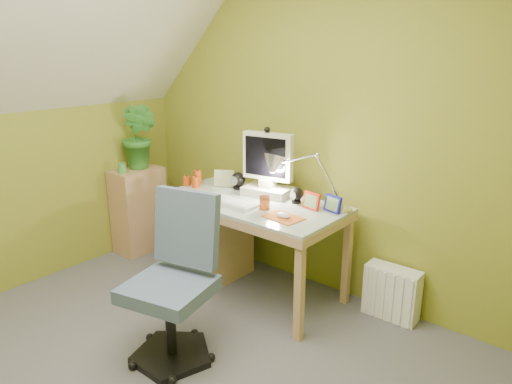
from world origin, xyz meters
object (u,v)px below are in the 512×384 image
Objects in this scene: side_ledge at (139,210)px; potted_plant at (139,136)px; task_chair at (168,288)px; radiator at (392,293)px; desk at (252,247)px; desk_lamp at (321,168)px; monitor at (268,161)px.

side_ledge is 0.65m from potted_plant.
potted_plant is (0.01, 0.05, 0.65)m from side_ledge.
task_chair is 1.49m from radiator.
desk is 1.78× the size of side_ledge.
desk_lamp is 0.74× the size of side_ledge.
desk_lamp is (0.45, 0.18, 0.63)m from desk.
desk_lamp is at bearing 7.68° from side_ledge.
side_ledge is 2.07× the size of radiator.
desk is 1.44× the size of task_chair.
task_chair is (-0.29, -1.09, -0.52)m from desk_lamp.
desk is 1.02m from radiator.
desk is 3.69× the size of radiator.
monitor is 0.56× the size of task_chair.
desk_lamp is (0.45, 0.00, 0.02)m from monitor.
task_chair is (0.16, -1.09, -0.50)m from monitor.
desk is 1.41m from potted_plant.
desk_lamp is 0.95m from radiator.
monitor reaches higher than task_chair.
task_chair is (0.16, -0.91, 0.10)m from desk.
radiator is at bearing 6.40° from desk_lamp.
side_ledge is (-1.71, -0.23, -0.61)m from desk_lamp.
potted_plant is at bearing -172.81° from radiator.
desk is at bearing 86.47° from task_chair.
monitor is 1.43× the size of radiator.
side_ledge is at bearing -177.43° from desk.
side_ledge is 1.32× the size of potted_plant.
monitor is 1.21m from task_chair.
desk_lamp is at bearing 6.08° from potted_plant.
potted_plant reaches higher than side_ledge.
side_ledge is at bearing 135.53° from task_chair.
desk is 0.93m from task_chair.
radiator is at bearing 8.31° from potted_plant.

